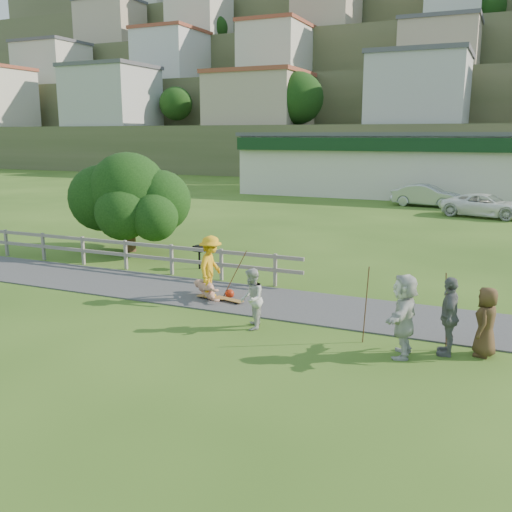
{
  "coord_description": "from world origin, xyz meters",
  "views": [
    {
      "loc": [
        8.83,
        -13.69,
        4.94
      ],
      "look_at": [
        1.88,
        2.0,
        1.27
      ],
      "focal_mm": 40.0,
      "sensor_mm": 36.0,
      "label": 1
    }
  ],
  "objects_px": {
    "spectator_a": "(251,299)",
    "bbq": "(199,257)",
    "spectator_d": "(404,315)",
    "car_white": "(486,206)",
    "car_silver": "(426,196)",
    "tree": "(129,215)",
    "spectator_b": "(449,316)",
    "skater_rider": "(211,270)",
    "skater_fallen": "(207,289)",
    "spectator_c": "(486,322)"
  },
  "relations": [
    {
      "from": "spectator_a",
      "to": "spectator_c",
      "type": "height_order",
      "value": "spectator_c"
    },
    {
      "from": "spectator_b",
      "to": "tree",
      "type": "distance_m",
      "value": 15.32
    },
    {
      "from": "skater_rider",
      "to": "car_silver",
      "type": "xyz_separation_m",
      "value": [
        2.79,
        26.45,
        -0.18
      ]
    },
    {
      "from": "car_white",
      "to": "spectator_d",
      "type": "bearing_deg",
      "value": -168.62
    },
    {
      "from": "spectator_c",
      "to": "spectator_b",
      "type": "bearing_deg",
      "value": -65.24
    },
    {
      "from": "spectator_a",
      "to": "car_silver",
      "type": "relative_size",
      "value": 0.34
    },
    {
      "from": "spectator_b",
      "to": "car_silver",
      "type": "height_order",
      "value": "spectator_b"
    },
    {
      "from": "tree",
      "to": "spectator_b",
      "type": "bearing_deg",
      "value": -26.41
    },
    {
      "from": "skater_fallen",
      "to": "spectator_a",
      "type": "height_order",
      "value": "spectator_a"
    },
    {
      "from": "spectator_a",
      "to": "bbq",
      "type": "height_order",
      "value": "spectator_a"
    },
    {
      "from": "tree",
      "to": "bbq",
      "type": "distance_m",
      "value": 4.77
    },
    {
      "from": "spectator_d",
      "to": "car_silver",
      "type": "distance_m",
      "value": 28.81
    },
    {
      "from": "skater_rider",
      "to": "tree",
      "type": "height_order",
      "value": "tree"
    },
    {
      "from": "spectator_d",
      "to": "car_white",
      "type": "distance_m",
      "value": 24.63
    },
    {
      "from": "skater_rider",
      "to": "spectator_b",
      "type": "xyz_separation_m",
      "value": [
        7.01,
        -1.66,
        -0.03
      ]
    },
    {
      "from": "tree",
      "to": "spectator_d",
      "type": "bearing_deg",
      "value": -29.78
    },
    {
      "from": "tree",
      "to": "bbq",
      "type": "xyz_separation_m",
      "value": [
        4.33,
        -1.66,
        -1.14
      ]
    },
    {
      "from": "spectator_b",
      "to": "skater_fallen",
      "type": "bearing_deg",
      "value": -107.49
    },
    {
      "from": "skater_rider",
      "to": "skater_fallen",
      "type": "relative_size",
      "value": 1.13
    },
    {
      "from": "bbq",
      "to": "skater_fallen",
      "type": "bearing_deg",
      "value": -47.76
    },
    {
      "from": "spectator_c",
      "to": "skater_rider",
      "type": "bearing_deg",
      "value": -93.68
    },
    {
      "from": "skater_rider",
      "to": "spectator_a",
      "type": "bearing_deg",
      "value": -137.33
    },
    {
      "from": "spectator_d",
      "to": "car_silver",
      "type": "xyz_separation_m",
      "value": [
        -3.29,
        28.62,
        -0.2
      ]
    },
    {
      "from": "skater_fallen",
      "to": "bbq",
      "type": "relative_size",
      "value": 1.9
    },
    {
      "from": "skater_rider",
      "to": "bbq",
      "type": "distance_m",
      "value": 4.25
    },
    {
      "from": "spectator_a",
      "to": "tree",
      "type": "height_order",
      "value": "tree"
    },
    {
      "from": "car_white",
      "to": "spectator_a",
      "type": "bearing_deg",
      "value": -177.71
    },
    {
      "from": "skater_fallen",
      "to": "spectator_c",
      "type": "bearing_deg",
      "value": -57.65
    },
    {
      "from": "spectator_d",
      "to": "tree",
      "type": "xyz_separation_m",
      "value": [
        -12.78,
        7.31,
        0.61
      ]
    },
    {
      "from": "spectator_d",
      "to": "spectator_b",
      "type": "bearing_deg",
      "value": 116.95
    },
    {
      "from": "car_silver",
      "to": "bbq",
      "type": "height_order",
      "value": "car_silver"
    },
    {
      "from": "spectator_c",
      "to": "tree",
      "type": "height_order",
      "value": "tree"
    },
    {
      "from": "skater_fallen",
      "to": "car_white",
      "type": "relative_size",
      "value": 0.33
    },
    {
      "from": "skater_rider",
      "to": "car_silver",
      "type": "distance_m",
      "value": 26.59
    },
    {
      "from": "car_silver",
      "to": "tree",
      "type": "distance_m",
      "value": 23.34
    },
    {
      "from": "skater_fallen",
      "to": "spectator_c",
      "type": "distance_m",
      "value": 8.13
    },
    {
      "from": "tree",
      "to": "skater_rider",
      "type": "bearing_deg",
      "value": -37.52
    },
    {
      "from": "skater_rider",
      "to": "spectator_d",
      "type": "xyz_separation_m",
      "value": [
        6.08,
        -2.17,
        0.02
      ]
    },
    {
      "from": "car_silver",
      "to": "skater_fallen",
      "type": "bearing_deg",
      "value": -179.35
    },
    {
      "from": "spectator_c",
      "to": "car_white",
      "type": "height_order",
      "value": "spectator_c"
    },
    {
      "from": "skater_rider",
      "to": "tree",
      "type": "distance_m",
      "value": 8.47
    },
    {
      "from": "car_white",
      "to": "skater_fallen",
      "type": "bearing_deg",
      "value": 175.69
    },
    {
      "from": "spectator_c",
      "to": "tree",
      "type": "distance_m",
      "value": 15.91
    },
    {
      "from": "skater_fallen",
      "to": "bbq",
      "type": "xyz_separation_m",
      "value": [
        -2.18,
        3.4,
        0.13
      ]
    },
    {
      "from": "spectator_a",
      "to": "bbq",
      "type": "relative_size",
      "value": 1.82
    },
    {
      "from": "spectator_c",
      "to": "bbq",
      "type": "relative_size",
      "value": 1.83
    },
    {
      "from": "spectator_c",
      "to": "tree",
      "type": "xyz_separation_m",
      "value": [
        -14.48,
        6.55,
        0.77
      ]
    },
    {
      "from": "skater_rider",
      "to": "tree",
      "type": "bearing_deg",
      "value": 45.53
    },
    {
      "from": "skater_rider",
      "to": "skater_fallen",
      "type": "height_order",
      "value": "skater_rider"
    },
    {
      "from": "spectator_d",
      "to": "bbq",
      "type": "xyz_separation_m",
      "value": [
        -8.45,
        5.66,
        -0.52
      ]
    }
  ]
}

